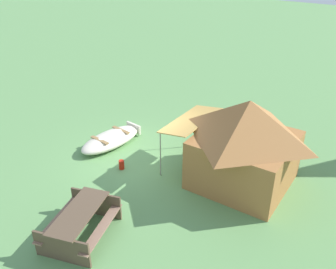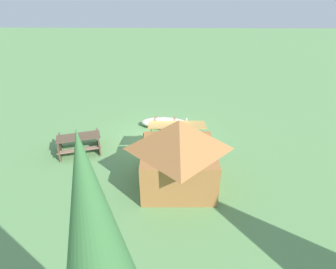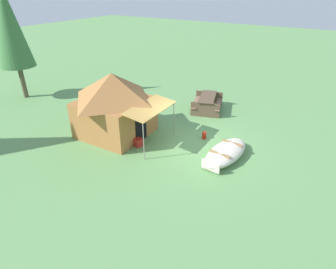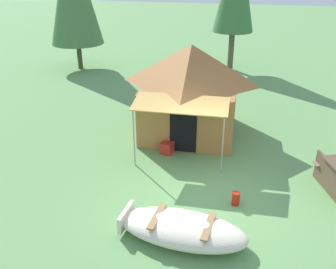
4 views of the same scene
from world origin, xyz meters
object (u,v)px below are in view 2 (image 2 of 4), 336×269
object	(u,v)px
cooler_box	(186,160)
fuel_can	(145,136)
picnic_table	(79,142)
beached_rowboat	(165,123)
canvas_cabin_tent	(178,152)

from	to	relation	value
cooler_box	fuel_can	world-z (taller)	cooler_box
fuel_can	picnic_table	bearing A→B (deg)	22.79
beached_rowboat	picnic_table	xyz separation A→B (m)	(3.98, 2.65, 0.25)
canvas_cabin_tent	fuel_can	distance (m)	4.20
canvas_cabin_tent	cooler_box	bearing A→B (deg)	-104.74
picnic_table	fuel_can	xyz separation A→B (m)	(-2.98, -1.25, -0.34)
picnic_table	fuel_can	world-z (taller)	picnic_table
beached_rowboat	cooler_box	size ratio (longest dim) A/B	5.72
fuel_can	beached_rowboat	bearing A→B (deg)	-125.44
picnic_table	cooler_box	bearing A→B (deg)	169.69
beached_rowboat	picnic_table	bearing A→B (deg)	33.70
canvas_cabin_tent	picnic_table	world-z (taller)	canvas_cabin_tent
canvas_cabin_tent	picnic_table	xyz separation A→B (m)	(4.64, -2.38, -0.96)
canvas_cabin_tent	beached_rowboat	bearing A→B (deg)	-82.53
canvas_cabin_tent	cooler_box	xyz separation A→B (m)	(-0.39, -1.47, -1.29)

